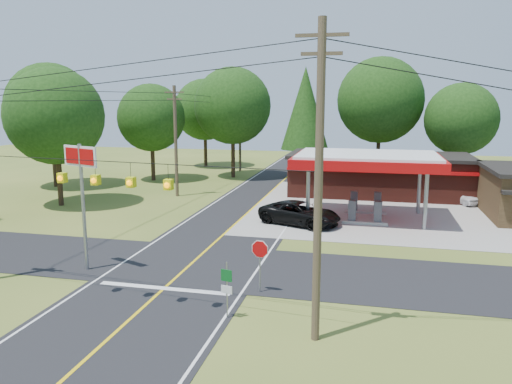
% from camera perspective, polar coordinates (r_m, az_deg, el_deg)
% --- Properties ---
extents(ground, '(120.00, 120.00, 0.00)m').
position_cam_1_polar(ground, '(27.45, -7.46, -8.21)').
color(ground, '#495F21').
rests_on(ground, ground).
extents(main_highway, '(8.00, 120.00, 0.02)m').
position_cam_1_polar(main_highway, '(27.45, -7.46, -8.20)').
color(main_highway, black).
rests_on(main_highway, ground).
extents(cross_road, '(70.00, 7.00, 0.02)m').
position_cam_1_polar(cross_road, '(27.45, -7.46, -8.19)').
color(cross_road, black).
rests_on(cross_road, ground).
extents(lane_center_yellow, '(0.15, 110.00, 0.00)m').
position_cam_1_polar(lane_center_yellow, '(27.44, -7.46, -8.16)').
color(lane_center_yellow, yellow).
rests_on(lane_center_yellow, main_highway).
extents(gas_canopy, '(10.60, 7.40, 4.88)m').
position_cam_1_polar(gas_canopy, '(37.58, 12.58, 3.40)').
color(gas_canopy, gray).
rests_on(gas_canopy, ground).
extents(convenience_store, '(16.40, 7.55, 3.80)m').
position_cam_1_polar(convenience_store, '(47.79, 13.81, 1.99)').
color(convenience_store, '#552018').
rests_on(convenience_store, ground).
extents(utility_pole_near_right, '(1.80, 0.30, 11.50)m').
position_cam_1_polar(utility_pole_near_right, '(17.62, 7.18, 1.21)').
color(utility_pole_near_right, '#473828').
rests_on(utility_pole_near_right, ground).
extents(utility_pole_far_left, '(1.80, 0.30, 10.00)m').
position_cam_1_polar(utility_pole_far_left, '(45.82, -9.17, 5.94)').
color(utility_pole_far_left, '#473828').
rests_on(utility_pole_far_left, ground).
extents(utility_pole_north, '(0.30, 0.30, 9.50)m').
position_cam_1_polar(utility_pole_north, '(61.49, -1.85, 6.80)').
color(utility_pole_north, '#473828').
rests_on(utility_pole_north, ground).
extents(overhead_beacons, '(17.04, 2.04, 1.03)m').
position_cam_1_polar(overhead_beacons, '(21.13, -16.11, 3.12)').
color(overhead_beacons, black).
rests_on(overhead_beacons, ground).
extents(treeline_backdrop, '(70.27, 51.59, 13.30)m').
position_cam_1_polar(treeline_backdrop, '(49.06, 3.18, 9.03)').
color(treeline_backdrop, '#332316').
rests_on(treeline_backdrop, ground).
extents(suv_car, '(7.54, 7.54, 1.62)m').
position_cam_1_polar(suv_car, '(35.54, 5.03, -2.45)').
color(suv_car, black).
rests_on(suv_car, ground).
extents(sedan_car, '(5.03, 5.03, 1.26)m').
position_cam_1_polar(sedan_car, '(46.04, 22.51, -0.46)').
color(sedan_car, white).
rests_on(sedan_car, ground).
extents(big_stop_sign, '(2.31, 0.96, 6.59)m').
position_cam_1_polar(big_stop_sign, '(26.74, -19.33, 1.53)').
color(big_stop_sign, gray).
rests_on(big_stop_sign, ground).
extents(octagonal_stop_sign, '(0.86, 0.23, 2.52)m').
position_cam_1_polar(octagonal_stop_sign, '(22.88, 0.45, -7.03)').
color(octagonal_stop_sign, gray).
rests_on(octagonal_stop_sign, ground).
extents(route_sign_post, '(0.48, 0.14, 2.39)m').
position_cam_1_polar(route_sign_post, '(20.45, -3.38, -10.57)').
color(route_sign_post, gray).
rests_on(route_sign_post, ground).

